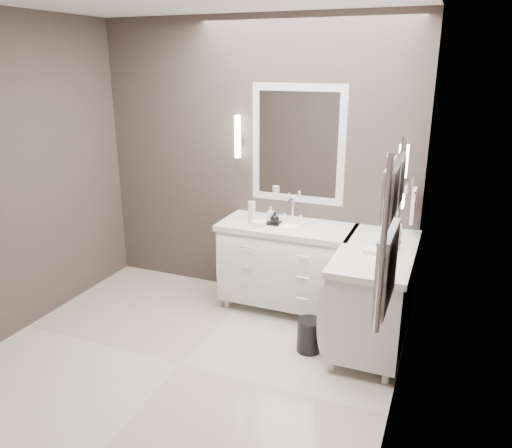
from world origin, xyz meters
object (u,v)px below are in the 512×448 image
at_px(vanity_right, 374,290).
at_px(towel_ladder, 389,240).
at_px(vanity_back, 286,261).
at_px(waste_bin, 309,335).

bearing_deg(vanity_right, towel_ladder, -80.16).
bearing_deg(vanity_back, vanity_right, -20.38).
distance_m(vanity_right, waste_bin, 0.65).
distance_m(vanity_back, towel_ladder, 2.16).
bearing_deg(vanity_right, waste_bin, -144.11).
bearing_deg(towel_ladder, vanity_back, 124.10).
height_order(vanity_right, towel_ladder, towel_ladder).
bearing_deg(vanity_back, towel_ladder, -55.90).
relative_size(vanity_back, waste_bin, 4.43).
xyz_separation_m(vanity_back, towel_ladder, (1.10, -1.63, 0.91)).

